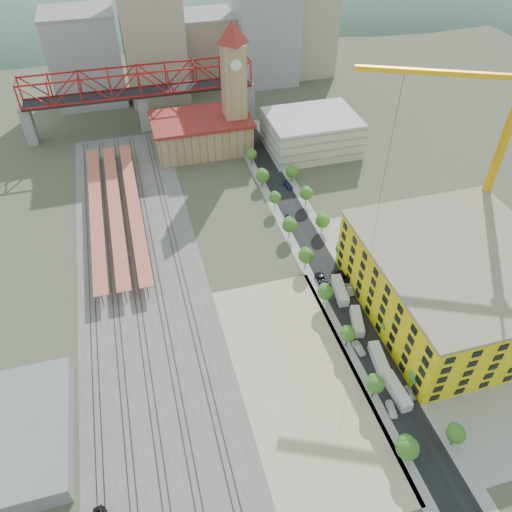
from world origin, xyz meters
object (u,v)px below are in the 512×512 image
object	(u,v)px
construction_building	(456,282)
car_0	(392,409)
site_trailer_c	(357,321)
clock_tower	(234,76)
tower_crane	(493,130)
site_trailer_a	(397,391)
site_trailer_b	(379,360)
site_trailer_d	(340,290)

from	to	relation	value
construction_building	car_0	size ratio (longest dim) A/B	11.27
site_trailer_c	construction_building	bearing A→B (deg)	13.40
clock_tower	tower_crane	xyz separation A→B (m)	(52.22, -75.27, 8.50)
tower_crane	site_trailer_c	distance (m)	61.79
site_trailer_a	car_0	bearing A→B (deg)	-131.38
site_trailer_a	site_trailer_c	world-z (taller)	site_trailer_a
tower_crane	car_0	bearing A→B (deg)	-133.80
construction_building	tower_crane	bearing A→B (deg)	53.62
tower_crane	site_trailer_b	distance (m)	67.76
construction_building	site_trailer_c	distance (m)	27.26
clock_tower	site_trailer_d	bearing A→B (deg)	-84.79
site_trailer_b	site_trailer_d	bearing A→B (deg)	97.32
site_trailer_a	site_trailer_b	xyz separation A→B (m)	(0.00, 8.84, 0.01)
clock_tower	construction_building	size ratio (longest dim) A/B	1.03
site_trailer_c	site_trailer_d	size ratio (longest dim) A/B	0.90
site_trailer_b	car_0	size ratio (longest dim) A/B	2.20
site_trailer_c	car_0	size ratio (longest dim) A/B	2.05
site_trailer_b	car_0	distance (m)	12.85
clock_tower	site_trailer_b	distance (m)	115.59
car_0	site_trailer_d	bearing A→B (deg)	94.09
site_trailer_c	car_0	distance (m)	25.52
site_trailer_d	car_0	xyz separation A→B (m)	(-3.00, -36.82, -0.63)
car_0	construction_building	bearing A→B (deg)	48.95
tower_crane	car_0	distance (m)	77.33
site_trailer_b	tower_crane	bearing A→B (deg)	47.05
site_trailer_b	site_trailer_c	size ratio (longest dim) A/B	1.07
site_trailer_b	site_trailer_d	world-z (taller)	site_trailer_d
tower_crane	site_trailer_c	world-z (taller)	tower_crane
site_trailer_a	site_trailer_b	world-z (taller)	site_trailer_b
clock_tower	site_trailer_d	world-z (taller)	clock_tower
site_trailer_a	site_trailer_c	bearing A→B (deg)	88.17
site_trailer_a	site_trailer_d	size ratio (longest dim) A/B	0.96
construction_building	site_trailer_d	bearing A→B (deg)	154.65
site_trailer_b	car_0	world-z (taller)	site_trailer_b
clock_tower	tower_crane	world-z (taller)	tower_crane
tower_crane	site_trailer_d	world-z (taller)	tower_crane
construction_building	site_trailer_c	xyz separation A→B (m)	(-26.00, 0.83, -8.15)
tower_crane	construction_building	bearing A→B (deg)	-126.38
construction_building	tower_crane	world-z (taller)	tower_crane
site_trailer_a	site_trailer_c	xyz separation A→B (m)	(0.00, 21.70, -0.08)
car_0	site_trailer_a	bearing A→B (deg)	59.20
site_trailer_a	car_0	size ratio (longest dim) A/B	2.18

